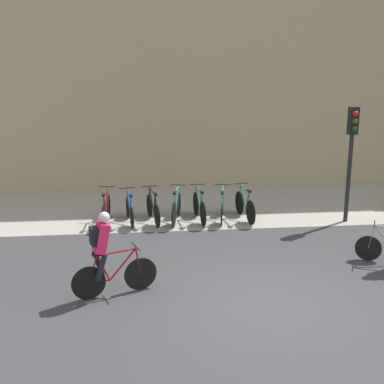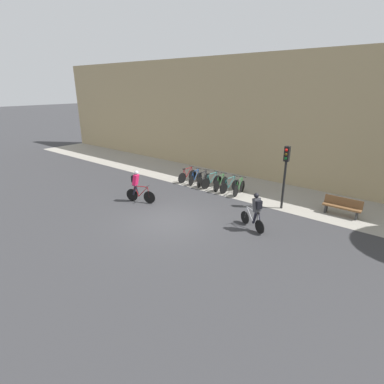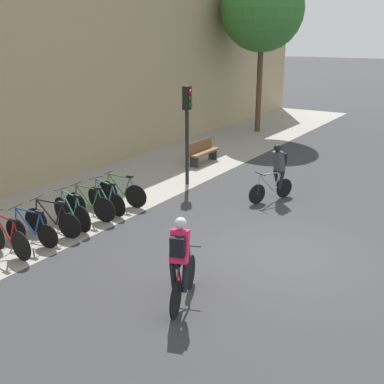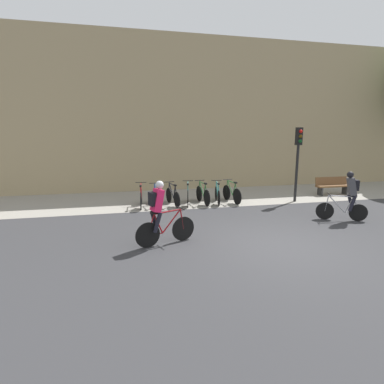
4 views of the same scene
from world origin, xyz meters
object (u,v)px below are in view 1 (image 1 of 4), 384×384
parked_bike_0 (106,210)px  traffic_light_pole (352,143)px  parked_bike_2 (153,209)px  parked_bike_6 (245,206)px  cyclist_pink (105,252)px  parked_bike_5 (222,207)px  parked_bike_3 (176,208)px  parked_bike_4 (199,207)px  parked_bike_1 (130,210)px

parked_bike_0 → traffic_light_pole: bearing=-4.1°
parked_bike_2 → parked_bike_6: parked_bike_6 is taller
cyclist_pink → parked_bike_5: cyclist_pink is taller
cyclist_pink → traffic_light_pole: size_ratio=0.54×
parked_bike_2 → parked_bike_5: size_ratio=1.00×
parked_bike_0 → traffic_light_pole: traffic_light_pole is taller
parked_bike_3 → parked_bike_6: (2.00, -0.00, -0.00)m
cyclist_pink → parked_bike_0: (-0.27, 4.61, -0.53)m
parked_bike_6 → parked_bike_5: bearing=-179.9°
cyclist_pink → parked_bike_6: bearing=50.9°
cyclist_pink → parked_bike_4: 5.22m
parked_bike_6 → traffic_light_pole: bearing=-9.7°
parked_bike_2 → parked_bike_3: size_ratio=1.00×
parked_bike_1 → parked_bike_4: size_ratio=0.93×
cyclist_pink → parked_bike_2: 4.76m
parked_bike_6 → parked_bike_2: bearing=-180.0°
parked_bike_0 → parked_bike_5: parked_bike_0 is taller
parked_bike_3 → traffic_light_pole: traffic_light_pole is taller
cyclist_pink → parked_bike_1: cyclist_pink is taller
parked_bike_1 → parked_bike_5: parked_bike_5 is taller
parked_bike_0 → parked_bike_6: (4.01, 0.00, -0.00)m
parked_bike_2 → cyclist_pink: bearing=-103.1°
parked_bike_0 → parked_bike_3: bearing=0.0°
parked_bike_0 → parked_bike_1: parked_bike_0 is taller
parked_bike_0 → parked_bike_4: size_ratio=1.00×
parked_bike_1 → parked_bike_2: 0.67m
parked_bike_0 → parked_bike_3: size_ratio=1.01×
parked_bike_3 → cyclist_pink: bearing=-110.6°
parked_bike_4 → traffic_light_pole: bearing=-6.7°
parked_bike_1 → traffic_light_pole: bearing=-4.5°
parked_bike_2 → parked_bike_6: (2.67, 0.00, 0.01)m
parked_bike_1 → traffic_light_pole: 6.50m
parked_bike_3 → parked_bike_4: (0.67, -0.00, -0.00)m
parked_bike_2 → parked_bike_3: parked_bike_3 is taller
parked_bike_5 → parked_bike_6: parked_bike_6 is taller
parked_bike_2 → parked_bike_0: bearing=180.0°
parked_bike_3 → parked_bike_5: 1.34m
parked_bike_1 → parked_bike_2: bearing=0.1°
parked_bike_2 → parked_bike_5: 2.00m
parked_bike_5 → traffic_light_pole: 4.04m
parked_bike_2 → parked_bike_5: (2.00, -0.00, -0.01)m
parked_bike_3 → traffic_light_pole: 5.24m
parked_bike_6 → traffic_light_pole: (2.86, -0.49, 1.89)m
parked_bike_0 → parked_bike_3: 2.00m
cyclist_pink → parked_bike_3: 4.95m
parked_bike_3 → parked_bike_6: bearing=-0.0°
parked_bike_5 → parked_bike_4: bearing=179.9°
parked_bike_2 → parked_bike_6: bearing=0.0°
parked_bike_0 → parked_bike_6: size_ratio=1.01×
parked_bike_2 → parked_bike_6: size_ratio=0.99×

